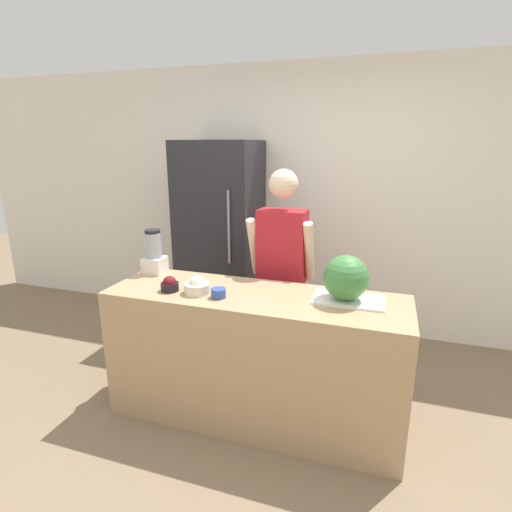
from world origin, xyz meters
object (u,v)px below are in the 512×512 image
(bowl_cherries, at_px, (170,285))
(person, at_px, (282,274))
(refrigerator, at_px, (221,238))
(bowl_cream, at_px, (197,286))
(watermelon, at_px, (346,278))
(blender, at_px, (154,254))
(bowl_small_blue, at_px, (218,293))

(bowl_cherries, bearing_deg, person, 49.51)
(person, bearing_deg, bowl_cherries, -130.49)
(refrigerator, bearing_deg, bowl_cherries, -80.83)
(bowl_cherries, relative_size, bowl_cream, 0.70)
(refrigerator, distance_m, bowl_cherries, 1.40)
(refrigerator, xyz_separation_m, watermelon, (1.35, -1.21, 0.12))
(refrigerator, bearing_deg, blender, -94.36)
(blender, bearing_deg, person, 22.88)
(bowl_cherries, height_order, bowl_small_blue, bowl_cherries)
(person, bearing_deg, blender, -157.12)
(person, relative_size, blender, 5.06)
(person, relative_size, bowl_cherries, 14.16)
(bowl_cherries, bearing_deg, watermelon, 8.97)
(refrigerator, bearing_deg, bowl_small_blue, -67.47)
(blender, bearing_deg, bowl_small_blue, -26.12)
(watermelon, bearing_deg, person, 136.22)
(bowl_cherries, bearing_deg, blender, 134.35)
(refrigerator, height_order, bowl_cherries, refrigerator)
(person, height_order, blender, person)
(refrigerator, relative_size, bowl_cream, 11.10)
(watermelon, bearing_deg, bowl_cherries, -171.03)
(bowl_cream, bearing_deg, watermelon, 9.58)
(blender, bearing_deg, bowl_cream, -30.48)
(bowl_cream, bearing_deg, refrigerator, 106.90)
(refrigerator, height_order, bowl_small_blue, refrigerator)
(bowl_cherries, height_order, blender, blender)
(refrigerator, xyz_separation_m, bowl_cream, (0.41, -1.36, 0.01))
(bowl_cream, bearing_deg, bowl_small_blue, -11.00)
(watermelon, height_order, bowl_small_blue, watermelon)
(refrigerator, relative_size, person, 1.12)
(person, xyz_separation_m, bowl_cherries, (-0.59, -0.69, 0.08))
(watermelon, distance_m, bowl_cherries, 1.14)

